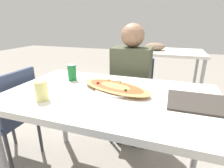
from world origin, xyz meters
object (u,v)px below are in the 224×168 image
pizza_main (115,87)px  soda_can (72,73)px  chair_far_seated (133,93)px  chair_side_left (11,113)px  drink_glass (42,91)px  person_seated (131,76)px  dining_table (110,104)px

pizza_main → soda_can: 0.40m
chair_far_seated → chair_side_left: same height
chair_side_left → chair_far_seated: bearing=-49.4°
pizza_main → chair_far_seated: bearing=90.9°
chair_side_left → pizza_main: size_ratio=1.54×
chair_far_seated → drink_glass: 1.07m
pizza_main → chair_side_left: bearing=-173.9°
chair_side_left → pizza_main: 0.94m
drink_glass → chair_side_left: bearing=160.1°
pizza_main → soda_can: (-0.39, 0.10, 0.04)m
person_seated → chair_side_left: bearing=36.2°
dining_table → chair_far_seated: size_ratio=1.59×
dining_table → chair_side_left: chair_side_left is taller
chair_far_seated → person_seated: size_ratio=0.71×
chair_far_seated → person_seated: 0.25m
chair_far_seated → pizza_main: chair_far_seated is taller
person_seated → drink_glass: bearing=67.2°
dining_table → drink_glass: size_ratio=11.81×
person_seated → soda_can: person_seated is taller
dining_table → person_seated: bearing=89.7°
chair_far_seated → person_seated: person_seated is taller
dining_table → person_seated: (0.00, 0.62, 0.01)m
dining_table → soda_can: (-0.38, 0.17, 0.14)m
drink_glass → soda_can: bearing=94.1°
person_seated → drink_glass: 0.91m
soda_can → person_seated: bearing=49.7°
person_seated → pizza_main: 0.56m
dining_table → drink_glass: bearing=-148.1°
chair_far_seated → person_seated: bearing=90.0°
pizza_main → soda_can: soda_can is taller
soda_can → drink_glass: (0.03, -0.39, -0.00)m
chair_side_left → drink_glass: 0.66m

